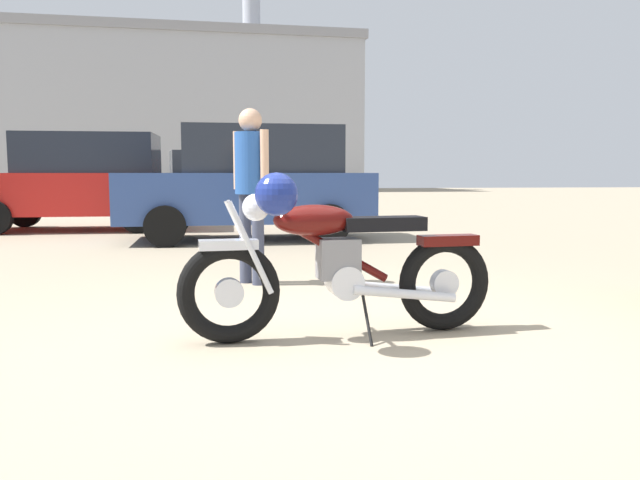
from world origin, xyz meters
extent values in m
plane|color=gray|center=(0.00, 0.00, 0.00)|extent=(80.00, 80.00, 0.00)
torus|color=black|center=(-0.74, 0.04, 0.32)|extent=(0.65, 0.18, 0.64)
cylinder|color=silver|center=(-0.74, 0.04, 0.32)|extent=(0.19, 0.10, 0.18)
torus|color=black|center=(0.70, 0.20, 0.32)|extent=(0.65, 0.18, 0.64)
cylinder|color=silver|center=(0.70, 0.20, 0.32)|extent=(0.19, 0.10, 0.18)
cube|color=silver|center=(-0.74, 0.04, 0.62)|extent=(0.37, 0.17, 0.06)
cube|color=#4C0C0A|center=(0.71, 0.20, 0.61)|extent=(0.41, 0.17, 0.07)
cylinder|color=silver|center=(-0.60, -0.02, 0.60)|extent=(0.29, 0.07, 0.58)
cylinder|color=silver|center=(-0.62, 0.13, 0.60)|extent=(0.29, 0.07, 0.58)
sphere|color=silver|center=(-0.57, 0.06, 0.85)|extent=(0.17, 0.17, 0.17)
cylinder|color=silver|center=(-0.49, 0.07, 0.92)|extent=(0.09, 0.62, 0.03)
sphere|color=navy|center=(-0.45, -0.23, 0.94)|extent=(0.25, 0.25, 0.25)
cylinder|color=#4C0C0A|center=(-0.08, 0.11, 0.58)|extent=(0.76, 0.14, 0.47)
ellipsoid|color=#4C0C0A|center=(-0.20, 0.10, 0.76)|extent=(0.54, 0.27, 0.20)
cube|color=black|center=(0.26, 0.15, 0.73)|extent=(0.56, 0.26, 0.09)
cube|color=slate|center=(-0.04, 0.12, 0.51)|extent=(0.28, 0.21, 0.26)
cylinder|color=silver|center=(0.00, 0.12, 0.36)|extent=(0.24, 0.22, 0.22)
cylinder|color=silver|center=(0.39, 0.06, 0.28)|extent=(0.70, 0.13, 0.14)
cylinder|color=silver|center=(0.37, 0.26, 0.28)|extent=(0.70, 0.13, 0.14)
cylinder|color=black|center=(0.12, -0.04, 0.16)|extent=(0.04, 0.24, 0.33)
cylinder|color=#383D51|center=(-0.50, 2.09, 0.43)|extent=(0.12, 0.12, 0.86)
cylinder|color=#383D51|center=(-0.61, 2.23, 0.43)|extent=(0.12, 0.12, 0.86)
cylinder|color=#234C93|center=(-0.55, 2.16, 1.15)|extent=(0.30, 0.30, 0.58)
cylinder|color=tan|center=(-0.43, 2.01, 1.18)|extent=(0.08, 0.08, 0.55)
cylinder|color=tan|center=(-0.68, 2.30, 1.18)|extent=(0.08, 0.08, 0.55)
sphere|color=tan|center=(-0.55, 2.16, 1.55)|extent=(0.22, 0.22, 0.22)
cylinder|color=black|center=(-4.86, 9.13, 0.30)|extent=(0.60, 0.20, 0.60)
cylinder|color=black|center=(-2.44, 7.52, 0.30)|extent=(0.60, 0.20, 0.60)
cylinder|color=black|center=(-2.46, 9.16, 0.30)|extent=(0.60, 0.20, 0.60)
cube|color=red|center=(-3.65, 8.32, 0.68)|extent=(3.92, 1.68, 0.76)
cube|color=#232833|center=(-3.40, 8.33, 1.42)|extent=(2.41, 1.54, 0.72)
cylinder|color=black|center=(-1.73, 5.32, 0.30)|extent=(0.61, 0.22, 0.60)
cylinder|color=black|center=(-1.80, 6.96, 0.30)|extent=(0.61, 0.22, 0.60)
cylinder|color=black|center=(0.67, 5.42, 0.30)|extent=(0.61, 0.22, 0.60)
cylinder|color=black|center=(0.60, 7.06, 0.30)|extent=(0.61, 0.22, 0.60)
cube|color=#2D4784|center=(-0.56, 6.19, 0.68)|extent=(3.97, 1.81, 0.76)
cube|color=#232833|center=(-0.31, 6.20, 1.42)|extent=(2.46, 1.62, 0.72)
cylinder|color=black|center=(-2.64, 15.00, 0.32)|extent=(0.66, 0.31, 0.64)
cylinder|color=black|center=(-2.92, 16.73, 0.32)|extent=(0.66, 0.31, 0.64)
cylinder|color=black|center=(0.32, 15.47, 0.32)|extent=(0.66, 0.31, 0.64)
cylinder|color=black|center=(0.05, 17.20, 0.32)|extent=(0.66, 0.31, 0.64)
cube|color=black|center=(-1.30, 16.10, 0.69)|extent=(4.92, 2.47, 0.74)
cube|color=#232833|center=(-1.00, 16.15, 1.40)|extent=(3.71, 2.13, 0.68)
cube|color=#9EA0A8|center=(-5.65, 36.35, 4.29)|extent=(24.21, 12.36, 8.58)
cube|color=gray|center=(-5.65, 36.35, 8.83)|extent=(24.53, 12.68, 0.50)
camera|label=1|loc=(-0.67, -3.82, 1.06)|focal=35.16mm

